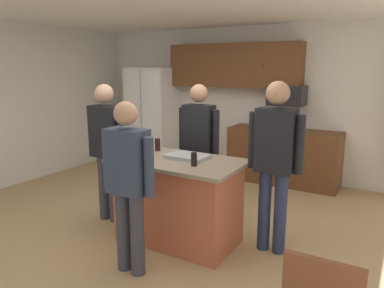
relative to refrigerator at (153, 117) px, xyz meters
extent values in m
plane|color=tan|center=(2.00, -2.38, -0.94)|extent=(7.04, 7.04, 0.00)
plane|color=white|center=(2.00, -2.38, 1.66)|extent=(7.04, 7.04, 0.00)
cube|color=silver|center=(2.00, 0.42, 0.36)|extent=(6.40, 0.10, 2.60)
cube|color=brown|center=(1.60, 0.22, 0.98)|extent=(2.40, 0.35, 0.75)
sphere|color=#4C3823|center=(2.20, 0.03, 0.98)|extent=(0.04, 0.04, 0.04)
cube|color=brown|center=(2.60, 0.10, -0.49)|extent=(1.80, 0.60, 0.90)
sphere|color=#4C3823|center=(3.05, -0.22, -0.49)|extent=(0.04, 0.04, 0.04)
cube|color=white|center=(0.00, 0.02, 0.00)|extent=(0.86, 0.70, 1.89)
cube|color=white|center=(-0.22, -0.35, 0.00)|extent=(0.41, 0.04, 1.81)
cube|color=white|center=(0.22, -0.35, 0.00)|extent=(0.41, 0.04, 1.81)
cylinder|color=#B2B2B7|center=(0.00, -0.38, 0.09)|extent=(0.02, 0.02, 0.35)
cube|color=black|center=(2.60, 0.12, 0.51)|extent=(0.56, 0.40, 0.32)
cube|color=#AD5638|center=(2.24, -2.56, -0.50)|extent=(1.27, 0.69, 0.89)
cube|color=gray|center=(2.24, -2.56, -0.03)|extent=(1.41, 0.83, 0.04)
cylinder|color=#383842|center=(2.11, -3.33, -0.55)|extent=(0.13, 0.13, 0.79)
cylinder|color=#383842|center=(2.28, -3.33, -0.55)|extent=(0.13, 0.13, 0.79)
cube|color=#2D384C|center=(2.20, -3.33, 0.14)|extent=(0.38, 0.22, 0.59)
sphere|color=tan|center=(2.20, -3.33, 0.57)|extent=(0.21, 0.21, 0.21)
cylinder|color=#2D384C|center=(1.96, -3.33, 0.12)|extent=(0.09, 0.09, 0.53)
cylinder|color=#2D384C|center=(2.44, -3.33, 0.12)|extent=(0.09, 0.09, 0.53)
cylinder|color=#383842|center=(1.98, -1.81, -0.53)|extent=(0.13, 0.13, 0.83)
cylinder|color=#383842|center=(2.15, -1.81, -0.53)|extent=(0.13, 0.13, 0.83)
cube|color=black|center=(2.06, -1.81, 0.19)|extent=(0.38, 0.22, 0.62)
sphere|color=tan|center=(2.06, -1.81, 0.64)|extent=(0.22, 0.22, 0.22)
cylinder|color=black|center=(1.82, -1.81, 0.17)|extent=(0.09, 0.09, 0.56)
cylinder|color=black|center=(2.30, -1.81, 0.17)|extent=(0.09, 0.09, 0.56)
cylinder|color=#383842|center=(1.10, -2.53, -0.53)|extent=(0.13, 0.13, 0.83)
cylinder|color=#383842|center=(1.27, -2.53, -0.53)|extent=(0.13, 0.13, 0.83)
cube|color=black|center=(1.18, -2.53, 0.20)|extent=(0.38, 0.22, 0.62)
sphere|color=tan|center=(1.18, -2.53, 0.65)|extent=(0.23, 0.23, 0.23)
cylinder|color=black|center=(0.94, -2.53, 0.18)|extent=(0.09, 0.09, 0.56)
cylinder|color=black|center=(1.42, -2.53, 0.18)|extent=(0.09, 0.09, 0.56)
cylinder|color=#232D4C|center=(3.12, -2.26, -0.51)|extent=(0.13, 0.13, 0.86)
cylinder|color=#232D4C|center=(3.29, -2.26, -0.51)|extent=(0.13, 0.13, 0.86)
cube|color=black|center=(3.21, -2.26, 0.25)|extent=(0.38, 0.22, 0.65)
sphere|color=tan|center=(3.21, -2.26, 0.72)|extent=(0.23, 0.23, 0.23)
cylinder|color=black|center=(2.97, -2.26, 0.23)|extent=(0.09, 0.09, 0.58)
cylinder|color=black|center=(3.45, -2.26, 0.23)|extent=(0.09, 0.09, 0.58)
cylinder|color=#4C6B99|center=(1.88, -2.65, 0.04)|extent=(0.08, 0.08, 0.09)
torus|color=#4C6B99|center=(1.94, -2.65, 0.04)|extent=(0.06, 0.01, 0.06)
cylinder|color=black|center=(1.68, -2.44, 0.06)|extent=(0.08, 0.08, 0.14)
cylinder|color=black|center=(1.81, -2.33, 0.07)|extent=(0.06, 0.06, 0.15)
cylinder|color=black|center=(2.52, -2.69, 0.06)|extent=(0.06, 0.06, 0.14)
cube|color=#B7B7BC|center=(2.30, -2.47, 0.00)|extent=(0.44, 0.30, 0.02)
cube|color=#A8A8AD|center=(2.30, -2.47, 0.02)|extent=(0.44, 0.30, 0.02)
camera|label=1|loc=(4.32, -5.77, 0.98)|focal=34.37mm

